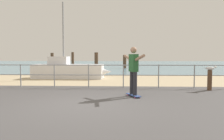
{
  "coord_description": "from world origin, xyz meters",
  "views": [
    {
      "loc": [
        1.14,
        -6.2,
        1.4
      ],
      "look_at": [
        0.77,
        2.0,
        0.9
      ],
      "focal_mm": 35.49,
      "sensor_mm": 36.0,
      "label": 1
    }
  ],
  "objects_px": {
    "bollard_short": "(210,80)",
    "seagull": "(210,68)",
    "sailboat": "(71,70)",
    "skateboarder": "(133,68)",
    "skateboard": "(133,95)"
  },
  "relations": [
    {
      "from": "bollard_short",
      "to": "seagull",
      "type": "height_order",
      "value": "seagull"
    },
    {
      "from": "sailboat",
      "to": "seagull",
      "type": "distance_m",
      "value": 8.32
    },
    {
      "from": "sailboat",
      "to": "bollard_short",
      "type": "distance_m",
      "value": 8.3
    },
    {
      "from": "sailboat",
      "to": "seagull",
      "type": "xyz_separation_m",
      "value": [
        6.85,
        -4.71,
        0.41
      ]
    },
    {
      "from": "sailboat",
      "to": "bollard_short",
      "type": "xyz_separation_m",
      "value": [
        6.83,
        -4.71,
        -0.09
      ]
    },
    {
      "from": "sailboat",
      "to": "skateboarder",
      "type": "height_order",
      "value": "sailboat"
    },
    {
      "from": "skateboarder",
      "to": "skateboard",
      "type": "bearing_deg",
      "value": 33.69
    },
    {
      "from": "skateboarder",
      "to": "bollard_short",
      "type": "relative_size",
      "value": 1.94
    },
    {
      "from": "skateboard",
      "to": "seagull",
      "type": "xyz_separation_m",
      "value": [
        3.2,
        1.55,
        0.86
      ]
    },
    {
      "from": "bollard_short",
      "to": "skateboard",
      "type": "bearing_deg",
      "value": -154.02
    },
    {
      "from": "sailboat",
      "to": "seagull",
      "type": "height_order",
      "value": "sailboat"
    },
    {
      "from": "skateboard",
      "to": "seagull",
      "type": "bearing_deg",
      "value": 25.8
    },
    {
      "from": "skateboarder",
      "to": "sailboat",
      "type": "bearing_deg",
      "value": 120.21
    },
    {
      "from": "sailboat",
      "to": "skateboarder",
      "type": "relative_size",
      "value": 3.02
    },
    {
      "from": "seagull",
      "to": "skateboard",
      "type": "bearing_deg",
      "value": -154.2
    }
  ]
}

